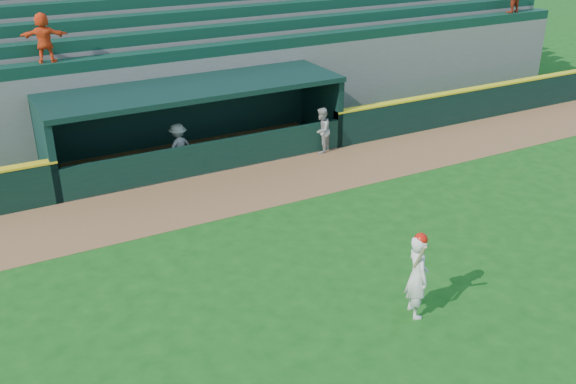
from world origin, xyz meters
The scene contains 9 objects.
ground centered at (0.00, 0.00, 0.00)m, with size 120.00×120.00×0.00m, color #154E13.
warning_track centered at (0.00, 4.90, 0.01)m, with size 40.00×3.00×0.01m, color brown.
field_wall_right centered at (12.25, 6.55, 0.60)m, with size 15.50×0.30×1.20m, color black.
wall_stripe_right centered at (12.25, 6.55, 1.23)m, with size 15.50×0.32×0.06m, color yellow.
dugout_player_front centered at (3.84, 6.37, 0.76)m, with size 0.74×0.58×1.52m, color #A5A49F.
dugout_player_inside centered at (-0.83, 7.16, 0.75)m, with size 0.97×0.56×1.50m, color #A7A7A2.
dugout centered at (0.00, 8.00, 1.36)m, with size 9.40×2.80×2.46m.
stands centered at (0.01, 12.58, 2.40)m, with size 34.50×6.31×7.54m.
batter_at_plate centered at (0.77, -2.38, 0.93)m, with size 0.60×0.84×1.88m.
Camera 1 is at (-6.67, -10.71, 7.75)m, focal length 40.00 mm.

